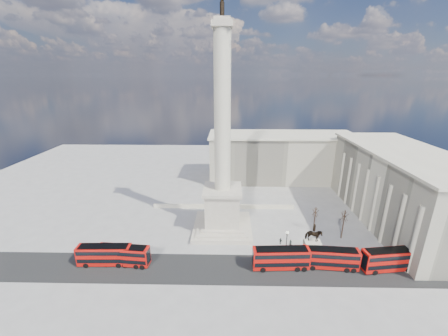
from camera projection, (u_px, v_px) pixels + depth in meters
name	position (u px, v px, depth m)	size (l,w,h in m)	color
ground	(222.00, 240.00, 63.17)	(180.00, 180.00, 0.00)	gray
asphalt_road	(246.00, 269.00, 53.61)	(120.00, 9.00, 0.01)	black
nelsons_column	(222.00, 180.00, 63.77)	(14.00, 14.00, 49.85)	#B4AA96
balustrade_wall	(224.00, 206.00, 78.15)	(40.00, 0.60, 1.10)	beige
building_east	(402.00, 187.00, 68.79)	(19.00, 46.00, 18.60)	beige
building_northeast	(281.00, 157.00, 98.00)	(51.00, 17.00, 16.60)	beige
red_bus_a	(105.00, 255.00, 54.35)	(10.55, 2.72, 4.26)	#B10E09
red_bus_b	(281.00, 258.00, 53.23)	(11.03, 3.04, 4.43)	#B10E09
red_bus_c	(331.00, 258.00, 53.35)	(10.66, 3.23, 4.26)	#B10E09
red_bus_d	(391.00, 259.00, 52.79)	(11.33, 3.94, 4.50)	#B10E09
red_bus_e	(124.00, 255.00, 54.30)	(10.40, 3.25, 4.15)	#B10E09
victorian_lamp	(286.00, 243.00, 55.24)	(0.57, 0.57, 6.59)	black
equestrian_statue	(312.00, 248.00, 55.44)	(4.00, 3.00, 8.32)	beige
bare_tree_near	(345.00, 215.00, 61.98)	(1.72, 1.72, 7.51)	#332319
bare_tree_mid	(316.00, 212.00, 65.47)	(1.71, 1.71, 6.48)	#332319
bare_tree_far	(372.00, 196.00, 70.95)	(2.00, 2.00, 8.17)	#332319
pedestrian_walking	(291.00, 243.00, 60.33)	(0.65, 0.42, 1.77)	black
pedestrian_standing	(330.00, 250.00, 58.13)	(0.80, 0.62, 1.65)	black
pedestrian_crossing	(281.00, 241.00, 61.29)	(0.94, 0.39, 1.61)	black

